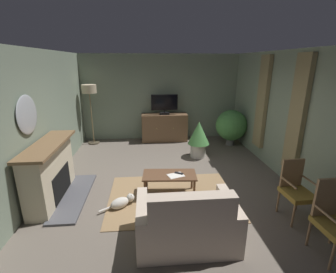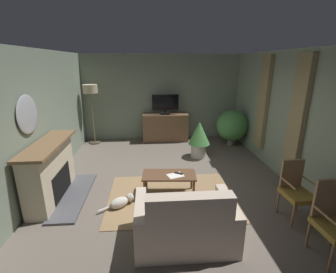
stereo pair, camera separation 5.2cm
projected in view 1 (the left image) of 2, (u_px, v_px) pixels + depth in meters
The scene contains 21 objects.
ground_plane at pixel (170, 184), 5.21m from camera, with size 5.70×7.19×0.04m, color #665B51.
wall_back at pixel (160, 97), 7.97m from camera, with size 5.70×0.10×2.77m, color gray.
wall_left at pixel (35, 124), 4.57m from camera, with size 0.10×7.19×2.77m, color gray.
wall_right_with_window at pixel (294, 119), 5.01m from camera, with size 0.10×7.19×2.77m, color gray.
curtain_panel_near at pixel (297, 115), 4.72m from camera, with size 0.10×0.44×2.33m, color #8E7F56.
curtain_panel_far at pixel (262, 102), 6.15m from camera, with size 0.10×0.44×2.33m, color #8E7F56.
rug_central at pixel (172, 197), 4.67m from camera, with size 2.42×1.83×0.01m, color #8E704C.
fireplace at pixel (52, 173), 4.49m from camera, with size 0.85×1.75×1.12m.
wall_mirror_oval at pixel (27, 115), 4.13m from camera, with size 0.06×0.73×0.69m, color #B2B7BF.
tv_cabinet at pixel (164, 128), 7.93m from camera, with size 1.48×0.54×0.89m.
television at pixel (164, 104), 7.64m from camera, with size 0.85×0.20×0.64m.
coffee_table at pixel (169, 177), 4.67m from camera, with size 1.07×0.58×0.43m.
tv_remote at pixel (179, 173), 4.67m from camera, with size 0.17×0.05×0.02m, color black.
folded_newspaper at pixel (176, 175), 4.60m from camera, with size 0.30×0.22×0.01m, color silver.
sofa_floral at pixel (187, 224), 3.41m from camera, with size 1.41×0.93×0.95m.
side_chair_far_end at pixel (333, 219), 3.18m from camera, with size 0.44×0.51×1.04m.
side_chair_beside_plant at pixel (296, 189), 3.96m from camera, with size 0.45×0.50×0.98m.
potted_plant_tall_palm_by_window at pixel (231, 126), 7.45m from camera, with size 0.95×0.95×1.11m.
potted_plant_leafy_by_curtain at pixel (199, 137), 6.51m from camera, with size 0.59×0.59×0.99m.
cat at pixel (122, 202), 4.32m from camera, with size 0.61×0.39×0.21m.
floor_lamp at pixel (90, 95), 7.30m from camera, with size 0.44×0.44×1.86m.
Camera 1 is at (-0.46, -4.64, 2.52)m, focal length 25.68 mm.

